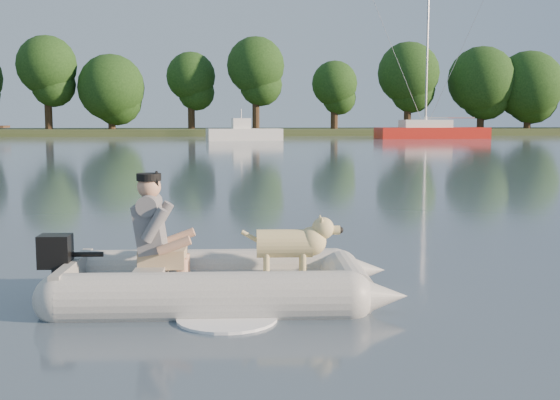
{
  "coord_description": "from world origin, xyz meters",
  "views": [
    {
      "loc": [
        -0.86,
        -6.73,
        1.74
      ],
      "look_at": [
        -0.01,
        1.58,
        0.75
      ],
      "focal_mm": 45.0,
      "sensor_mm": 36.0,
      "label": 1
    }
  ],
  "objects": [
    {
      "name": "man",
      "position": [
        -1.4,
        -0.06,
        0.73
      ],
      "size": [
        0.71,
        0.62,
        1.01
      ],
      "primitive_type": null,
      "rotation": [
        0.0,
        0.0,
        -0.06
      ],
      "color": "slate",
      "rests_on": "dinghy"
    },
    {
      "name": "motorboat",
      "position": [
        1.81,
        45.41,
        1.1
      ],
      "size": [
        5.91,
        2.81,
        2.41
      ],
      "primitive_type": null,
      "rotation": [
        0.0,
        0.0,
        0.11
      ],
      "color": "white",
      "rests_on": "water"
    },
    {
      "name": "sailboat",
      "position": [
        17.07,
        48.62,
        0.54
      ],
      "size": [
        9.04,
        3.02,
        12.3
      ],
      "rotation": [
        0.0,
        0.0,
        0.04
      ],
      "color": "red",
      "rests_on": "water"
    },
    {
      "name": "dinghy",
      "position": [
        -0.75,
        -0.15,
        0.55
      ],
      "size": [
        4.41,
        2.98,
        1.3
      ],
      "primitive_type": null,
      "rotation": [
        0.0,
        0.0,
        -0.06
      ],
      "color": "#A2A19D",
      "rests_on": "water"
    },
    {
      "name": "water",
      "position": [
        0.0,
        0.0,
        0.0
      ],
      "size": [
        160.0,
        160.0,
        0.0
      ],
      "primitive_type": "plane",
      "color": "slate",
      "rests_on": "ground"
    },
    {
      "name": "dog",
      "position": [
        -0.14,
        -0.14,
        0.49
      ],
      "size": [
        0.89,
        0.36,
        0.58
      ],
      "primitive_type": null,
      "rotation": [
        0.0,
        0.0,
        -0.06
      ],
      "color": "tan",
      "rests_on": "dinghy"
    },
    {
      "name": "outboard_motor",
      "position": [
        -2.3,
        -0.06,
        0.29
      ],
      "size": [
        0.4,
        0.29,
        0.74
      ],
      "primitive_type": null,
      "rotation": [
        0.0,
        0.0,
        -0.06
      ],
      "color": "black",
      "rests_on": "dinghy"
    },
    {
      "name": "treeline",
      "position": [
        7.25,
        61.07,
        5.29
      ],
      "size": [
        91.02,
        7.35,
        9.27
      ],
      "color": "#332316",
      "rests_on": "shore_bank"
    },
    {
      "name": "shore_bank",
      "position": [
        0.0,
        62.0,
        0.25
      ],
      "size": [
        160.0,
        12.0,
        0.7
      ],
      "primitive_type": "cube",
      "color": "#47512D",
      "rests_on": "water"
    }
  ]
}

